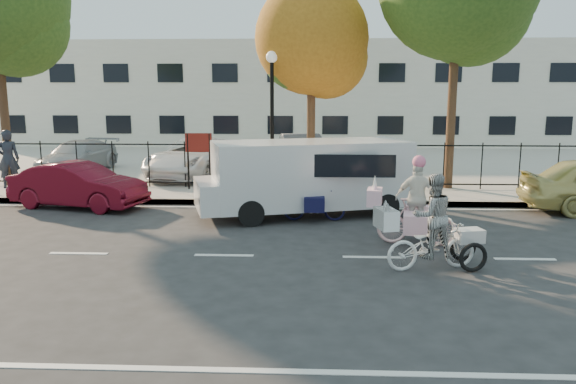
# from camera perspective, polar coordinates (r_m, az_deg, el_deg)

# --- Properties ---
(ground) EXTENTS (120.00, 120.00, 0.00)m
(ground) POSITION_cam_1_polar(r_m,az_deg,el_deg) (11.51, -6.51, -6.43)
(ground) COLOR #333334
(road_markings) EXTENTS (60.00, 9.52, 0.01)m
(road_markings) POSITION_cam_1_polar(r_m,az_deg,el_deg) (11.51, -6.51, -6.40)
(road_markings) COLOR silver
(road_markings) RESTS_ON ground
(curb) EXTENTS (60.00, 0.10, 0.15)m
(curb) POSITION_cam_1_polar(r_m,az_deg,el_deg) (16.35, -3.78, -1.07)
(curb) COLOR #A8A399
(curb) RESTS_ON ground
(sidewalk) EXTENTS (60.00, 2.20, 0.15)m
(sidewalk) POSITION_cam_1_polar(r_m,az_deg,el_deg) (17.37, -3.40, -0.39)
(sidewalk) COLOR #A8A399
(sidewalk) RESTS_ON ground
(parking_lot) EXTENTS (60.00, 15.60, 0.15)m
(parking_lot) POSITION_cam_1_polar(r_m,az_deg,el_deg) (26.14, -1.41, 3.25)
(parking_lot) COLOR #A8A399
(parking_lot) RESTS_ON ground
(iron_fence) EXTENTS (58.00, 0.06, 1.50)m
(iron_fence) POSITION_cam_1_polar(r_m,az_deg,el_deg) (18.32, -3.08, 2.79)
(iron_fence) COLOR black
(iron_fence) RESTS_ON sidewalk
(building) EXTENTS (34.00, 10.00, 6.00)m
(building) POSITION_cam_1_polar(r_m,az_deg,el_deg) (35.92, -0.33, 9.87)
(building) COLOR silver
(building) RESTS_ON ground
(lamppost) EXTENTS (0.36, 0.36, 4.33)m
(lamppost) POSITION_cam_1_polar(r_m,az_deg,el_deg) (17.72, -1.64, 9.72)
(lamppost) COLOR black
(lamppost) RESTS_ON sidewalk
(street_sign) EXTENTS (0.85, 0.06, 1.80)m
(street_sign) POSITION_cam_1_polar(r_m,az_deg,el_deg) (18.14, -9.06, 4.24)
(street_sign) COLOR black
(street_sign) RESTS_ON sidewalk
(zebra_trike) EXTENTS (2.11, 1.16, 1.81)m
(zebra_trike) POSITION_cam_1_polar(r_m,az_deg,el_deg) (10.76, 14.43, -4.03)
(zebra_trike) COLOR white
(zebra_trike) RESTS_ON ground
(unicorn_bike) EXTENTS (1.97, 1.39, 1.95)m
(unicorn_bike) POSITION_cam_1_polar(r_m,az_deg,el_deg) (12.35, 12.82, -2.00)
(unicorn_bike) COLOR beige
(unicorn_bike) RESTS_ON ground
(bull_bike) EXTENTS (1.76, 1.20, 1.66)m
(bull_bike) POSITION_cam_1_polar(r_m,az_deg,el_deg) (14.32, 2.58, -0.31)
(bull_bike) COLOR black
(bull_bike) RESTS_ON ground
(white_van) EXTENTS (5.98, 3.26, 1.98)m
(white_van) POSITION_cam_1_polar(r_m,az_deg,el_deg) (14.84, 1.97, 1.77)
(white_van) COLOR white
(white_van) RESTS_ON ground
(red_sedan) EXTENTS (4.09, 2.28, 1.28)m
(red_sedan) POSITION_cam_1_polar(r_m,az_deg,el_deg) (16.95, -20.52, 0.63)
(red_sedan) COLOR #540917
(red_sedan) RESTS_ON ground
(pedestrian) EXTENTS (0.82, 0.72, 1.90)m
(pedestrian) POSITION_cam_1_polar(r_m,az_deg,el_deg) (20.37, -26.56, 3.04)
(pedestrian) COLOR black
(pedestrian) RESTS_ON sidewalk
(lot_car_a) EXTENTS (2.27, 4.36, 1.21)m
(lot_car_a) POSITION_cam_1_polar(r_m,az_deg,el_deg) (23.33, -20.58, 3.41)
(lot_car_a) COLOR #9DA1A4
(lot_car_a) RESTS_ON parking_lot
(lot_car_b) EXTENTS (3.46, 5.47, 1.41)m
(lot_car_b) POSITION_cam_1_polar(r_m,az_deg,el_deg) (21.01, -9.32, 3.51)
(lot_car_b) COLOR white
(lot_car_b) RESTS_ON parking_lot
(lot_car_c) EXTENTS (2.23, 4.51, 1.42)m
(lot_car_c) POSITION_cam_1_polar(r_m,az_deg,el_deg) (22.21, 1.43, 4.03)
(lot_car_c) COLOR #505258
(lot_car_c) RESTS_ON parking_lot
(tree_west) EXTENTS (4.62, 4.62, 8.48)m
(tree_west) POSITION_cam_1_polar(r_m,az_deg,el_deg) (20.96, -27.22, 16.46)
(tree_west) COLOR #442D1D
(tree_west) RESTS_ON ground
(tree_mid) EXTENTS (3.74, 3.74, 6.86)m
(tree_mid) POSITION_cam_1_polar(r_m,az_deg,el_deg) (19.09, 2.85, 14.83)
(tree_mid) COLOR #442D1D
(tree_mid) RESTS_ON ground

